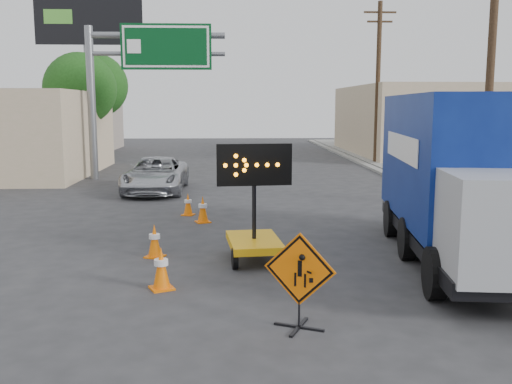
{
  "coord_description": "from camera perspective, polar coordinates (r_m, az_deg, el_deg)",
  "views": [
    {
      "loc": [
        -0.29,
        -8.15,
        3.35
      ],
      "look_at": [
        0.2,
        2.65,
        1.7
      ],
      "focal_mm": 40.0,
      "sensor_mm": 36.0,
      "label": 1
    }
  ],
  "objects": [
    {
      "name": "cone_a",
      "position": [
        10.66,
        -9.46,
        -7.51
      ],
      "size": [
        0.53,
        0.53,
        0.8
      ],
      "rotation": [
        0.0,
        0.0,
        0.41
      ],
      "color": "#FF6C05",
      "rests_on": "ground"
    },
    {
      "name": "cone_c",
      "position": [
        16.45,
        -5.34,
        -1.73
      ],
      "size": [
        0.5,
        0.5,
        0.77
      ],
      "rotation": [
        0.0,
        0.0,
        0.35
      ],
      "color": "#FF6C05",
      "rests_on": "ground"
    },
    {
      "name": "utility_pole_near",
      "position": [
        19.99,
        22.43,
        11.88
      ],
      "size": [
        1.8,
        0.26,
        9.0
      ],
      "color": "#45301D",
      "rests_on": "ground"
    },
    {
      "name": "building_right_far",
      "position": [
        40.41,
        16.75,
        6.85
      ],
      "size": [
        10.0,
        14.0,
        4.6
      ],
      "primitive_type": "cube",
      "color": "#C6AA8F",
      "rests_on": "ground"
    },
    {
      "name": "ground",
      "position": [
        8.81,
        -0.51,
        -13.65
      ],
      "size": [
        100.0,
        100.0,
        0.0
      ],
      "primitive_type": "plane",
      "color": "#2D2D30",
      "rests_on": "ground"
    },
    {
      "name": "tree_left_near",
      "position": [
        31.13,
        -17.18,
        9.82
      ],
      "size": [
        3.71,
        3.71,
        6.03
      ],
      "color": "#45301D",
      "rests_on": "ground"
    },
    {
      "name": "tree_left_far",
      "position": [
        39.15,
        -15.68,
        10.21
      ],
      "size": [
        4.1,
        4.1,
        6.66
      ],
      "color": "#45301D",
      "rests_on": "ground"
    },
    {
      "name": "sidewalk_right",
      "position": [
        25.34,
        20.17,
        0.74
      ],
      "size": [
        4.0,
        60.0,
        0.15
      ],
      "primitive_type": "cube",
      "color": "gray",
      "rests_on": "ground"
    },
    {
      "name": "highway_gantry",
      "position": [
        26.48,
        -11.84,
        12.25
      ],
      "size": [
        6.18,
        0.38,
        6.9
      ],
      "color": "slate",
      "rests_on": "ground"
    },
    {
      "name": "pickup_truck",
      "position": [
        22.44,
        -9.99,
        1.71
      ],
      "size": [
        2.26,
        4.83,
        1.34
      ],
      "primitive_type": "imported",
      "rotation": [
        0.0,
        0.0,
        -0.01
      ],
      "color": "#B7B9BE",
      "rests_on": "ground"
    },
    {
      "name": "storefront_left_far",
      "position": [
        44.65,
        -21.96,
        6.6
      ],
      "size": [
        12.0,
        10.0,
        4.4
      ],
      "primitive_type": "cube",
      "color": "gray",
      "rests_on": "ground"
    },
    {
      "name": "cone_b",
      "position": [
        12.87,
        -10.11,
        -4.82
      ],
      "size": [
        0.49,
        0.49,
        0.75
      ],
      "rotation": [
        0.0,
        0.0,
        -0.37
      ],
      "color": "#FF6C05",
      "rests_on": "ground"
    },
    {
      "name": "construction_sign",
      "position": [
        8.64,
        4.37,
        -8.58
      ],
      "size": [
        1.03,
        0.74,
        1.49
      ],
      "rotation": [
        0.0,
        0.0,
        -0.43
      ],
      "color": "black",
      "rests_on": "ground"
    },
    {
      "name": "arrow_board",
      "position": [
        12.38,
        -0.19,
        -4.23
      ],
      "size": [
        1.61,
        1.88,
        2.54
      ],
      "rotation": [
        0.0,
        0.0,
        0.1
      ],
      "color": "#EDA80D",
      "rests_on": "ground"
    },
    {
      "name": "box_truck",
      "position": [
        12.9,
        19.69,
        0.49
      ],
      "size": [
        3.13,
        7.76,
        3.58
      ],
      "rotation": [
        0.0,
        0.0,
        -0.12
      ],
      "color": "black",
      "rests_on": "ground"
    },
    {
      "name": "curb_right",
      "position": [
        24.55,
        15.21,
        0.69
      ],
      "size": [
        0.4,
        60.0,
        0.12
      ],
      "primitive_type": "cube",
      "color": "gray",
      "rests_on": "ground"
    },
    {
      "name": "billboard",
      "position": [
        35.19,
        -16.36,
        14.9
      ],
      "size": [
        6.1,
        0.54,
        9.85
      ],
      "color": "slate",
      "rests_on": "ground"
    },
    {
      "name": "utility_pole_far",
      "position": [
        33.22,
        12.09,
        10.81
      ],
      "size": [
        1.8,
        0.26,
        9.0
      ],
      "color": "#45301D",
      "rests_on": "ground"
    },
    {
      "name": "cone_d",
      "position": [
        17.59,
        -6.81,
        -1.21
      ],
      "size": [
        0.44,
        0.44,
        0.68
      ],
      "rotation": [
        0.0,
        0.0,
        -0.32
      ],
      "color": "#FF6C05",
      "rests_on": "ground"
    }
  ]
}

